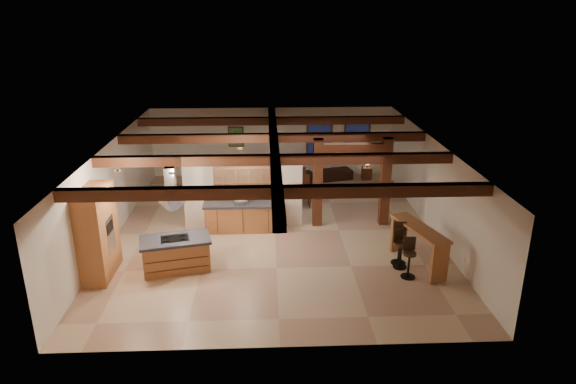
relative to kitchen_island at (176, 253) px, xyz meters
name	(u,v)px	position (x,y,z in m)	size (l,w,h in m)	color
ground	(275,231)	(2.73, 2.41, -0.46)	(12.00, 12.00, 0.00)	#CCAC88
room_walls	(274,179)	(2.73, 2.41, 1.32)	(12.00, 12.00, 12.00)	silver
ceiling_beams	(274,148)	(2.73, 2.41, 2.30)	(10.00, 12.00, 0.28)	#3B210E
timber_posts	(352,173)	(5.23, 2.91, 1.30)	(2.50, 0.30, 2.90)	#3B210E
partition_wall	(243,194)	(1.73, 2.91, 0.64)	(3.80, 0.18, 2.20)	silver
pantry_cabinet	(98,233)	(-1.94, -0.19, 0.73)	(0.67, 1.60, 2.40)	#A86936
back_counter	(243,217)	(1.73, 2.52, 0.01)	(2.50, 0.66, 0.94)	#A86936
upper_display_cabinet	(242,174)	(1.73, 2.72, 1.39)	(1.80, 0.36, 0.95)	#A86936
range_hood	(172,208)	(0.00, 0.00, 1.32)	(1.10, 1.10, 1.40)	silver
back_windows	(338,140)	(5.53, 8.34, 1.04)	(2.70, 0.07, 1.70)	#3B210E
framed_art	(236,137)	(1.23, 8.35, 1.24)	(0.65, 0.05, 0.85)	#3B210E
recessed_cans	(180,163)	(0.19, 0.48, 2.41)	(3.16, 2.46, 0.03)	silver
kitchen_island	(176,253)	(0.00, 0.00, 0.00)	(2.03, 1.38, 0.93)	#A86936
dining_table	(284,194)	(3.12, 5.16, -0.18)	(1.61, 0.90, 0.57)	#3D210F
sofa	(329,173)	(5.08, 7.67, -0.19)	(1.91, 0.75, 0.56)	black
microwave	(241,200)	(1.68, 2.52, 0.59)	(0.41, 0.28, 0.23)	silver
bar_counter	(419,240)	(6.61, -0.08, 0.31)	(1.17, 2.26, 1.15)	#A86936
side_table	(367,173)	(6.68, 7.68, -0.21)	(0.41, 0.41, 0.51)	#3B210E
table_lamp	(367,162)	(6.68, 7.68, 0.25)	(0.25, 0.25, 0.30)	black
bar_stool_a	(409,258)	(6.20, -0.70, 0.09)	(0.38, 0.39, 1.10)	black
bar_stool_b	(400,249)	(6.10, -0.15, 0.09)	(0.41, 0.42, 1.09)	black
bar_stool_c	(399,243)	(6.14, 0.10, 0.14)	(0.42, 0.43, 1.19)	black
dining_chairs	(284,186)	(3.12, 5.16, 0.12)	(1.87, 1.87, 1.14)	#3B210E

